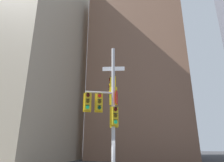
# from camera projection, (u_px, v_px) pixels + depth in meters

# --- Properties ---
(building_tower_left) EXTENTS (14.14, 14.14, 32.24)m
(building_tower_left) POSITION_uv_depth(u_px,v_px,m) (27.00, 51.00, 30.30)
(building_tower_left) COLOR tan
(building_tower_left) RESTS_ON ground
(building_mid_block) EXTENTS (15.51, 15.51, 28.13)m
(building_mid_block) POSITION_uv_depth(u_px,v_px,m) (141.00, 78.00, 36.33)
(building_mid_block) COLOR brown
(building_mid_block) RESTS_ON ground
(signal_pole_assembly) EXTENTS (2.29, 4.12, 8.26)m
(signal_pole_assembly) POSITION_uv_depth(u_px,v_px,m) (109.00, 103.00, 11.96)
(signal_pole_assembly) COLOR #B2B2B5
(signal_pole_assembly) RESTS_ON ground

